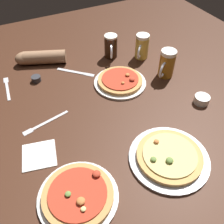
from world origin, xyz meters
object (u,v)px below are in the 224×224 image
object	(u,v)px
pizza_plate_near	(169,157)
beer_mug_dark	(142,47)
beer_mug_pale	(167,64)
ramekin_sauce	(36,79)
diner_arm	(39,58)
fork_left	(45,123)
knife_right	(76,72)
napkin_folded	(39,155)
fork_spare	(7,88)
ramekin_butter	(202,99)
pizza_plate_far	(120,81)
pizza_plate_side	(78,196)
beer_mug_amber	(111,47)

from	to	relation	value
pizza_plate_near	beer_mug_dark	size ratio (longest dim) A/B	2.21
beer_mug_pale	ramekin_sauce	world-z (taller)	beer_mug_pale
beer_mug_dark	pizza_plate_near	bearing A→B (deg)	-112.72
ramekin_sauce	diner_arm	xyz separation A→B (m)	(0.06, 0.16, 0.02)
ramekin_sauce	fork_left	bearing A→B (deg)	-98.03
ramekin_sauce	diner_arm	size ratio (longest dim) A/B	0.17
knife_right	pizza_plate_near	bearing A→B (deg)	-80.14
napkin_folded	fork_spare	xyz separation A→B (m)	(-0.04, 0.50, -0.00)
ramekin_butter	pizza_plate_far	bearing A→B (deg)	132.82
ramekin_sauce	ramekin_butter	world-z (taller)	ramekin_butter
ramekin_butter	napkin_folded	world-z (taller)	ramekin_butter
ramekin_butter	pizza_plate_side	bearing A→B (deg)	-164.98
pizza_plate_far	knife_right	size ratio (longest dim) A/B	1.58
napkin_folded	knife_right	xyz separation A→B (m)	(0.34, 0.47, -0.00)
pizza_plate_near	beer_mug_amber	bearing A→B (deg)	80.74
pizza_plate_far	ramekin_butter	bearing A→B (deg)	-47.18
fork_left	knife_right	bearing A→B (deg)	48.96
beer_mug_amber	ramekin_butter	size ratio (longest dim) A/B	1.88
beer_mug_amber	ramekin_butter	distance (m)	0.62
beer_mug_amber	diner_arm	world-z (taller)	beer_mug_amber
fork_spare	fork_left	bearing A→B (deg)	-71.93
knife_right	fork_spare	bearing A→B (deg)	175.27
pizza_plate_side	napkin_folded	distance (m)	0.26
pizza_plate_near	napkin_folded	world-z (taller)	pizza_plate_near
pizza_plate_side	knife_right	size ratio (longest dim) A/B	1.63
diner_arm	ramekin_sauce	bearing A→B (deg)	-111.78
pizza_plate_side	fork_left	distance (m)	0.41
fork_left	beer_mug_pale	bearing A→B (deg)	4.46
pizza_plate_side	ramekin_sauce	world-z (taller)	pizza_plate_side
pizza_plate_far	beer_mug_pale	bearing A→B (deg)	-10.49
pizza_plate_far	pizza_plate_side	bearing A→B (deg)	-130.73
beer_mug_dark	ramekin_butter	bearing A→B (deg)	-83.53
fork_left	diner_arm	distance (m)	0.50
pizza_plate_side	beer_mug_dark	distance (m)	0.96
pizza_plate_far	beer_mug_amber	xyz separation A→B (m)	(0.07, 0.26, 0.05)
ramekin_sauce	beer_mug_amber	bearing A→B (deg)	4.03
ramekin_sauce	diner_arm	world-z (taller)	diner_arm
napkin_folded	pizza_plate_side	bearing A→B (deg)	-72.25
beer_mug_pale	ramekin_butter	bearing A→B (deg)	-83.14
pizza_plate_far	fork_spare	world-z (taller)	pizza_plate_far
pizza_plate_side	beer_mug_pale	distance (m)	0.84
beer_mug_dark	pizza_plate_far	bearing A→B (deg)	-143.97
ramekin_sauce	pizza_plate_side	bearing A→B (deg)	-93.12
ramekin_butter	napkin_folded	bearing A→B (deg)	176.67
beer_mug_pale	pizza_plate_side	bearing A→B (deg)	-146.50
beer_mug_amber	napkin_folded	size ratio (longest dim) A/B	1.03
pizza_plate_far	beer_mug_amber	world-z (taller)	beer_mug_amber
beer_mug_dark	diner_arm	world-z (taller)	beer_mug_dark
beer_mug_dark	ramekin_sauce	bearing A→B (deg)	175.05
pizza_plate_near	ramekin_sauce	xyz separation A→B (m)	(-0.35, 0.75, -0.00)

